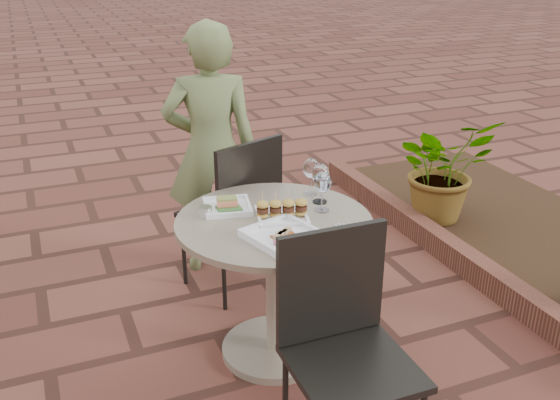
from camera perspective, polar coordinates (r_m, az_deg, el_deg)
name	(u,v)px	position (r m, az deg, el deg)	size (l,w,h in m)	color
ground	(218,334)	(3.34, -5.67, -12.11)	(60.00, 60.00, 0.00)	brown
cafe_table	(274,267)	(2.94, -0.54, -6.12)	(0.90, 0.90, 0.73)	gray
chair_far	(238,204)	(3.44, -3.84, -0.39)	(0.57, 0.57, 0.93)	black
chair_near	(342,331)	(2.40, 5.70, -11.85)	(0.45, 0.45, 0.93)	black
diner	(211,151)	(3.67, -6.32, 4.45)	(0.55, 0.36, 1.51)	#5D6A3A
plate_salmon	(227,206)	(2.94, -4.84, -0.53)	(0.26, 0.26, 0.06)	white
plate_sliders	(282,212)	(2.82, 0.17, -1.09)	(0.28, 0.28, 0.15)	white
plate_tuna	(283,235)	(2.65, 0.24, -3.20)	(0.34, 0.34, 0.03)	white
wine_glass_right	(323,183)	(2.87, 3.91, 1.53)	(0.08, 0.08, 0.19)	white
wine_glass_mid	(320,175)	(2.96, 3.72, 2.26)	(0.08, 0.08, 0.19)	white
wine_glass_far	(311,169)	(3.06, 2.85, 2.83)	(0.08, 0.08, 0.19)	white
steel_ramekin	(205,212)	(2.87, -6.86, -1.06)	(0.06, 0.06, 0.05)	silver
cutlery_set	(348,234)	(2.71, 6.25, -3.07)	(0.10, 0.22, 0.00)	silver
planter_curb	(441,244)	(4.18, 14.48, -3.88)	(0.12, 3.00, 0.15)	brown
mulch_bed	(525,232)	(4.62, 21.46, -2.72)	(1.30, 3.00, 0.06)	black
potted_plant_a	(443,168)	(4.46, 14.66, 2.84)	(0.67, 0.58, 0.74)	#33662D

